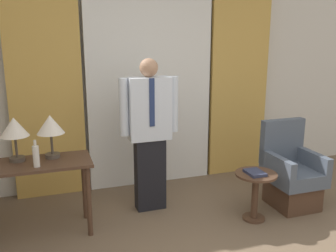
# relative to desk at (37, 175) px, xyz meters

# --- Properties ---
(wall_back) EXTENTS (10.00, 0.06, 2.70)m
(wall_back) POSITION_rel_desk_xyz_m (1.44, 1.09, 0.73)
(wall_back) COLOR silver
(wall_back) RESTS_ON ground_plane
(curtain_sheer_center) EXTENTS (1.64, 0.06, 2.58)m
(curtain_sheer_center) POSITION_rel_desk_xyz_m (1.44, 0.96, 0.67)
(curtain_sheer_center) COLOR white
(curtain_sheer_center) RESTS_ON ground_plane
(curtain_drape_left) EXTENTS (0.85, 0.06, 2.58)m
(curtain_drape_left) POSITION_rel_desk_xyz_m (0.16, 0.96, 0.67)
(curtain_drape_left) COLOR gold
(curtain_drape_left) RESTS_ON ground_plane
(curtain_drape_right) EXTENTS (0.85, 0.06, 2.58)m
(curtain_drape_right) POSITION_rel_desk_xyz_m (2.72, 0.96, 0.67)
(curtain_drape_right) COLOR gold
(curtain_drape_right) RESTS_ON ground_plane
(desk) EXTENTS (1.05, 0.51, 0.76)m
(desk) POSITION_rel_desk_xyz_m (0.00, 0.00, 0.00)
(desk) COLOR #4C3323
(desk) RESTS_ON ground_plane
(table_lamp_left) EXTENTS (0.27, 0.27, 0.43)m
(table_lamp_left) POSITION_rel_desk_xyz_m (-0.16, 0.10, 0.46)
(table_lamp_left) COLOR #4C4238
(table_lamp_left) RESTS_ON desk
(table_lamp_right) EXTENTS (0.27, 0.27, 0.43)m
(table_lamp_right) POSITION_rel_desk_xyz_m (0.16, 0.10, 0.46)
(table_lamp_right) COLOR #4C4238
(table_lamp_right) RESTS_ON desk
(bottle_near_edge) EXTENTS (0.06, 0.06, 0.26)m
(bottle_near_edge) POSITION_rel_desk_xyz_m (0.01, -0.13, 0.24)
(bottle_near_edge) COLOR silver
(bottle_near_edge) RESTS_ON desk
(person) EXTENTS (0.66, 0.22, 1.71)m
(person) POSITION_rel_desk_xyz_m (1.21, 0.20, 0.30)
(person) COLOR black
(person) RESTS_ON ground_plane
(armchair) EXTENTS (0.55, 0.61, 0.98)m
(armchair) POSITION_rel_desk_xyz_m (2.78, -0.24, -0.27)
(armchair) COLOR #4C3323
(armchair) RESTS_ON ground_plane
(side_table) EXTENTS (0.44, 0.44, 0.53)m
(side_table) POSITION_rel_desk_xyz_m (2.19, -0.43, -0.26)
(side_table) COLOR #4C3323
(side_table) RESTS_ON ground_plane
(book) EXTENTS (0.17, 0.22, 0.03)m
(book) POSITION_rel_desk_xyz_m (2.17, -0.44, -0.08)
(book) COLOR #2D334C
(book) RESTS_ON side_table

